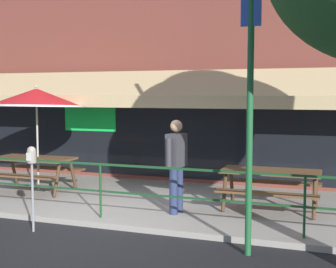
# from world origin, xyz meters

# --- Properties ---
(ground_plane) EXTENTS (120.00, 120.00, 0.00)m
(ground_plane) POSITION_xyz_m (0.00, 0.00, 0.00)
(ground_plane) COLOR black
(patio_deck) EXTENTS (15.00, 4.00, 0.10)m
(patio_deck) POSITION_xyz_m (0.00, 2.00, 0.05)
(patio_deck) COLOR #9E998E
(patio_deck) RESTS_ON ground
(restaurant_building) EXTENTS (15.00, 1.60, 7.98)m
(restaurant_building) POSITION_xyz_m (0.00, 4.23, 3.96)
(restaurant_building) COLOR brown
(restaurant_building) RESTS_ON ground
(patio_railing) EXTENTS (13.84, 0.04, 0.97)m
(patio_railing) POSITION_xyz_m (0.00, 0.30, 0.80)
(patio_railing) COLOR #194723
(patio_railing) RESTS_ON patio_deck
(picnic_table_left) EXTENTS (1.80, 1.42, 0.76)m
(picnic_table_left) POSITION_xyz_m (-2.48, 1.82, 0.71)
(picnic_table_left) COLOR brown
(picnic_table_left) RESTS_ON patio_deck
(picnic_table_centre) EXTENTS (1.80, 1.42, 0.76)m
(picnic_table_centre) POSITION_xyz_m (2.74, 1.82, 0.71)
(picnic_table_centre) COLOR brown
(picnic_table_centre) RESTS_ON patio_deck
(patio_umbrella_left) EXTENTS (2.14, 2.14, 2.38)m
(patio_umbrella_left) POSITION_xyz_m (-2.48, 1.97, 2.18)
(patio_umbrella_left) COLOR #B7B2A8
(patio_umbrella_left) RESTS_ON patio_deck
(pedestrian_walking) EXTENTS (0.32, 0.61, 1.71)m
(pedestrian_walking) POSITION_xyz_m (1.15, 1.05, 1.06)
(pedestrian_walking) COLOR navy
(pedestrian_walking) RESTS_ON patio_deck
(parking_meter_far) EXTENTS (0.15, 0.16, 1.42)m
(parking_meter_far) POSITION_xyz_m (-0.81, -0.53, 1.15)
(parking_meter_far) COLOR gray
(parking_meter_far) RESTS_ON ground
(street_sign_pole) EXTENTS (0.28, 0.09, 4.71)m
(street_sign_pole) POSITION_xyz_m (2.73, -0.45, 2.41)
(street_sign_pole) COLOR #1E6033
(street_sign_pole) RESTS_ON ground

